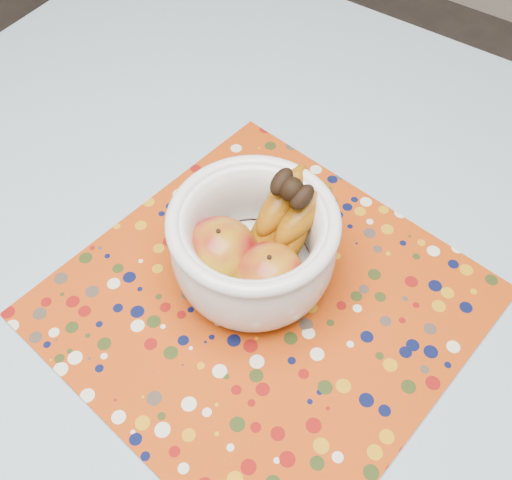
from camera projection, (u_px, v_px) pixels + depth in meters
table at (235, 377)px, 0.74m from camera, size 1.20×1.20×0.75m
tablecloth at (233, 348)px, 0.67m from camera, size 1.32×1.32×0.01m
placemat at (263, 302)px, 0.70m from camera, size 0.48×0.48×0.00m
fruit_bowl at (260, 242)px, 0.66m from camera, size 0.19×0.20×0.14m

